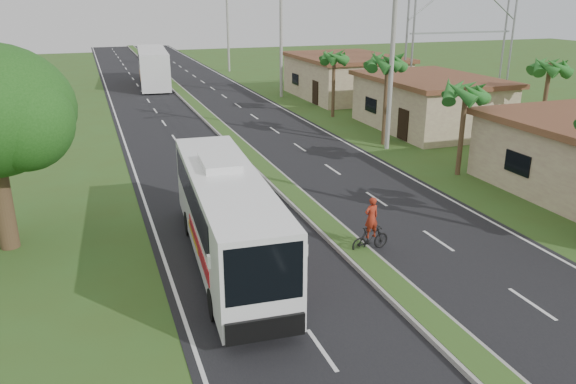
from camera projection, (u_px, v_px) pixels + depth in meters
name	position (u px, v px, depth m)	size (l,w,h in m)	color
ground	(434.00, 326.00, 16.10)	(180.00, 180.00, 0.00)	#39541E
road_asphalt	(246.00, 152.00, 33.86)	(14.00, 160.00, 0.02)	black
median_strip	(246.00, 151.00, 33.83)	(1.20, 160.00, 0.18)	gray
lane_edge_left	(132.00, 163.00, 31.73)	(0.12, 160.00, 0.01)	silver
lane_edge_right	(346.00, 143.00, 36.00)	(0.12, 160.00, 0.01)	silver
shop_mid	(429.00, 102.00, 39.49)	(7.60, 10.60, 3.67)	tan
shop_far	(344.00, 76.00, 51.90)	(8.60, 11.60, 3.82)	tan
palm_verge_b	(466.00, 92.00, 28.31)	(2.40, 2.40, 5.05)	#473321
palm_verge_c	(388.00, 62.00, 34.09)	(2.40, 2.40, 5.85)	#473321
palm_verge_d	(334.00, 57.00, 42.43)	(2.40, 2.40, 5.25)	#473321
palm_behind_shop	(550.00, 67.00, 33.37)	(2.40, 2.40, 5.65)	#473321
utility_pole_b	(392.00, 45.00, 32.72)	(3.20, 0.28, 12.00)	gray
utility_pole_c	(281.00, 34.00, 50.69)	(1.60, 0.28, 11.00)	gray
utility_pole_d	(228.00, 26.00, 68.54)	(1.60, 0.28, 10.50)	gray
billboard_lattice	(462.00, 22.00, 47.50)	(10.18, 1.18, 12.07)	gray
coach_bus_main	(226.00, 211.00, 19.28)	(2.98, 11.08, 3.54)	white
coach_bus_far	(153.00, 65.00, 58.62)	(3.82, 12.95, 3.72)	white
motorcyclist	(371.00, 232.00, 20.59)	(1.63, 0.66, 2.11)	black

